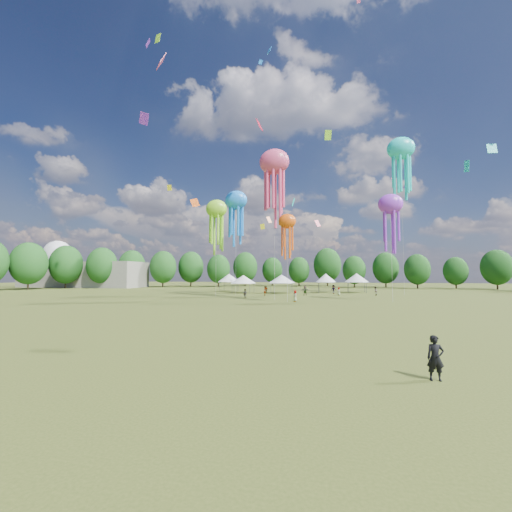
# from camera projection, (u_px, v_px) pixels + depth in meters

# --- Properties ---
(ground) EXTENTS (300.00, 300.00, 0.00)m
(ground) POSITION_uv_depth(u_px,v_px,m) (231.00, 349.00, 17.84)
(ground) COLOR #384416
(ground) RESTS_ON ground
(observer_main) EXTENTS (0.64, 0.44, 1.73)m
(observer_main) POSITION_uv_depth(u_px,v_px,m) (435.00, 358.00, 12.51)
(observer_main) COLOR black
(observer_main) RESTS_ON ground
(spectator_near) EXTENTS (0.92, 0.82, 1.59)m
(spectator_near) POSITION_uv_depth(u_px,v_px,m) (245.00, 294.00, 55.77)
(spectator_near) COLOR gray
(spectator_near) RESTS_ON ground
(spectators_far) EXTENTS (22.96, 22.15, 1.91)m
(spectators_far) POSITION_uv_depth(u_px,v_px,m) (317.00, 291.00, 63.10)
(spectators_far) COLOR gray
(spectators_far) RESTS_ON ground
(festival_tents) EXTENTS (35.06, 12.71, 4.35)m
(festival_tents) POSITION_uv_depth(u_px,v_px,m) (285.00, 278.00, 72.99)
(festival_tents) COLOR #47474C
(festival_tents) RESTS_ON ground
(show_kites) EXTENTS (40.43, 24.88, 32.32)m
(show_kites) POSITION_uv_depth(u_px,v_px,m) (313.00, 189.00, 59.67)
(show_kites) COLOR #92EC26
(show_kites) RESTS_ON ground
(small_kites) EXTENTS (64.53, 61.32, 46.08)m
(small_kites) POSITION_uv_depth(u_px,v_px,m) (294.00, 132.00, 59.50)
(small_kites) COLOR #92EC26
(small_kites) RESTS_ON ground
(treeline) EXTENTS (201.57, 95.24, 13.43)m
(treeline) POSITION_uv_depth(u_px,v_px,m) (291.00, 265.00, 79.95)
(treeline) COLOR #38281C
(treeline) RESTS_ON ground
(hangar) EXTENTS (40.00, 12.00, 8.00)m
(hangar) POSITION_uv_depth(u_px,v_px,m) (83.00, 275.00, 103.97)
(hangar) COLOR gray
(hangar) RESTS_ON ground
(radome) EXTENTS (9.00, 9.00, 16.00)m
(radome) POSITION_uv_depth(u_px,v_px,m) (57.00, 258.00, 113.67)
(radome) COLOR white
(radome) RESTS_ON ground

